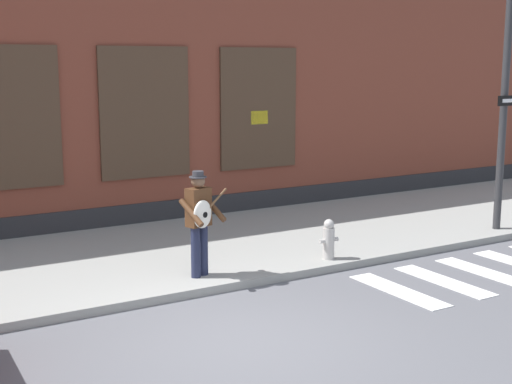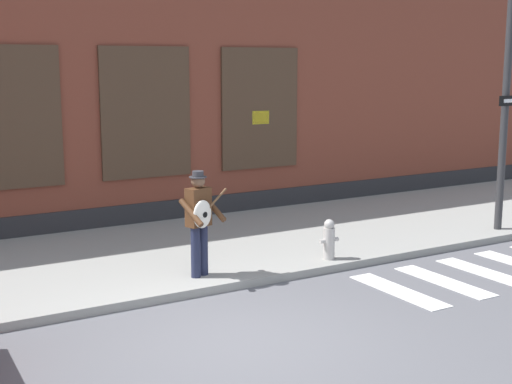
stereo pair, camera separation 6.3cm
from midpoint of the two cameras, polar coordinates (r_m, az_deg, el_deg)
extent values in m
plane|color=#56565B|center=(9.23, -1.20, -11.74)|extent=(160.00, 160.00, 0.00)
cube|color=gray|center=(12.76, -10.24, -5.30)|extent=(28.00, 4.67, 0.13)
cube|color=brown|center=(16.45, -15.88, 8.76)|extent=(28.00, 4.00, 6.26)
cube|color=#28282B|center=(14.85, -13.36, -2.38)|extent=(28.00, 0.04, 0.55)
cube|color=#473323|center=(14.20, -19.02, 5.63)|extent=(1.96, 0.06, 2.71)
cube|color=black|center=(14.19, -19.01, 5.62)|extent=(1.84, 0.03, 2.59)
cube|color=#473323|center=(14.98, -8.66, 6.28)|extent=(1.96, 0.06, 2.71)
cube|color=black|center=(14.97, -8.64, 6.28)|extent=(1.84, 0.03, 2.59)
cube|color=#473323|center=(16.19, 0.44, 6.69)|extent=(1.96, 0.06, 2.71)
cube|color=black|center=(16.18, 0.46, 6.69)|extent=(1.84, 0.03, 2.59)
cube|color=yellow|center=(16.19, 0.48, 5.98)|extent=(0.44, 0.02, 0.30)
cube|color=silver|center=(11.28, 11.47, -7.76)|extent=(0.42, 1.90, 0.01)
cube|color=silver|center=(11.92, 14.94, -6.92)|extent=(0.42, 1.90, 0.01)
cube|color=silver|center=(12.59, 18.03, -6.16)|extent=(0.42, 1.90, 0.01)
cylinder|color=#1E233D|center=(11.37, -4.09, -4.64)|extent=(0.15, 0.15, 0.81)
cylinder|color=#1E233D|center=(11.24, -4.70, -4.83)|extent=(0.15, 0.15, 0.81)
cube|color=#4C2D19|center=(11.15, -4.47, -1.20)|extent=(0.43, 0.32, 0.61)
sphere|color=brown|center=(11.07, -4.50, 0.89)|extent=(0.22, 0.22, 0.22)
cylinder|color=#333338|center=(11.06, -4.51, 1.20)|extent=(0.27, 0.28, 0.02)
cylinder|color=#333338|center=(11.06, -4.51, 1.46)|extent=(0.18, 0.18, 0.09)
cylinder|color=#4C2D19|center=(11.24, -3.22, -1.30)|extent=(0.23, 0.52, 0.39)
cylinder|color=#4C2D19|center=(10.93, -5.05, -1.66)|extent=(0.23, 0.52, 0.39)
ellipsoid|color=silver|center=(10.98, -4.15, -1.78)|extent=(0.38, 0.22, 0.44)
cylinder|color=black|center=(10.94, -3.93, -1.83)|extent=(0.09, 0.03, 0.09)
cylinder|color=brown|center=(11.10, -3.10, -0.69)|extent=(0.46, 0.17, 0.34)
cylinder|color=#2D2D30|center=(14.98, 19.46, 7.15)|extent=(0.15, 0.15, 5.32)
cube|color=black|center=(14.91, 19.77, 6.89)|extent=(0.60, 0.04, 0.20)
cube|color=white|center=(14.90, 19.83, 6.89)|extent=(0.40, 0.02, 0.07)
cylinder|color=#B2ADA8|center=(12.32, 6.00, -4.12)|extent=(0.20, 0.20, 0.55)
sphere|color=#B2ADA8|center=(12.24, 6.03, -2.60)|extent=(0.18, 0.18, 0.18)
cylinder|color=#B2ADA8|center=(12.23, 5.47, -3.95)|extent=(0.10, 0.07, 0.07)
cylinder|color=#B2ADA8|center=(12.39, 6.53, -3.78)|extent=(0.10, 0.07, 0.07)
camera|label=1|loc=(0.03, -89.84, 0.03)|focal=50.00mm
camera|label=2|loc=(0.03, 90.16, -0.03)|focal=50.00mm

